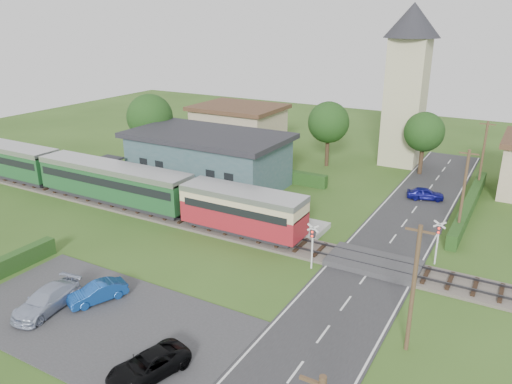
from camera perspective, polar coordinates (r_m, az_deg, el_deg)
The scene contains 29 objects.
ground at distance 37.65m, azimuth -2.41°, elevation -6.15°, with size 120.00×120.00×0.00m, color #2D4C19.
railway_track at distance 39.15m, azimuth -0.86°, elevation -4.90°, with size 76.00×3.20×0.49m.
road at distance 33.97m, azimuth 12.26°, elevation -9.62°, with size 6.00×70.00×0.05m, color #28282B.
car_park at distance 30.49m, azimuth -17.33°, elevation -13.77°, with size 17.00×9.00×0.08m, color #333335.
crossing_deck at distance 35.58m, azimuth 13.29°, elevation -7.92°, with size 6.20×3.40×0.45m, color #333335.
platform at distance 46.88m, azimuth -9.44°, elevation -0.77°, with size 30.00×3.00×0.45m, color gray.
equipment_hut at distance 51.63m, azimuth -16.48°, elevation 2.37°, with size 2.30×2.30×2.55m.
station_building at distance 50.50m, azimuth -5.49°, elevation 3.85°, with size 16.00×9.00×5.30m.
train at distance 48.94m, azimuth -18.60°, elevation 1.74°, with size 43.20×2.90×3.40m.
church_tower at distance 58.47m, azimuth 16.97°, elevation 12.80°, with size 6.00×6.00×17.60m.
house_west at distance 64.50m, azimuth -1.99°, elevation 7.49°, with size 10.80×8.80×5.50m.
hedge_roadside at distance 47.51m, azimuth 23.17°, elevation -1.39°, with size 0.80×18.00×1.20m, color #193814.
hedge_station at distance 54.66m, azimuth -2.71°, elevation 2.92°, with size 22.00×0.80×1.30m, color #193814.
tree_a at distance 58.25m, azimuth -12.03°, elevation 8.35°, with size 5.20×5.20×8.00m.
tree_b at distance 56.58m, azimuth 8.29°, elevation 7.87°, with size 4.60×4.60×7.34m.
tree_c at distance 55.83m, azimuth 18.67°, elevation 6.51°, with size 4.20×4.20×6.78m.
utility_pole_b at distance 26.29m, azimuth 17.54°, elevation -10.39°, with size 1.40×0.22×7.00m.
utility_pole_c at distance 40.88m, azimuth 22.61°, elevation -0.09°, with size 1.40×0.22×7.00m.
utility_pole_d at distance 52.37m, azimuth 24.49°, elevation 3.78°, with size 1.40×0.22×7.00m.
crossing_signal_near at distance 33.73m, azimuth 6.47°, elevation -5.45°, with size 0.84×0.28×3.28m.
crossing_signal_far at distance 36.26m, azimuth 20.10°, elevation -4.75°, with size 0.84×0.28×3.28m.
streetlamp_west at distance 64.46m, azimuth -9.71°, elevation 7.44°, with size 0.30×0.30×5.15m.
streetlamp_east at distance 57.26m, azimuth 26.74°, elevation 4.07°, with size 0.30×0.30×5.15m.
car_on_road at distance 49.06m, azimuth 18.79°, elevation -0.17°, with size 1.34×3.32×1.13m, color navy.
car_park_blue at distance 31.94m, azimuth -17.66°, elevation -10.87°, with size 1.22×3.50×1.15m, color navy.
car_park_silver at distance 32.04m, azimuth -22.83°, elevation -11.31°, with size 1.81×4.45×1.29m, color #9DA8C0.
car_park_dark at distance 25.59m, azimuth -12.22°, elevation -18.81°, with size 1.89×4.10×1.14m, color black.
pedestrian_near at distance 41.91m, azimuth -1.17°, elevation -1.31°, with size 0.68×0.45×1.87m, color gray.
pedestrian_far at distance 49.02m, azimuth -13.15°, elevation 1.25°, with size 0.86×0.67×1.76m, color gray.
Camera 1 is at (18.14, -28.64, 16.39)m, focal length 35.00 mm.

